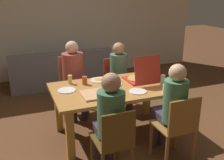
% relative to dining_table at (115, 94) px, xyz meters
% --- Properties ---
extents(ground_plane, '(20.00, 20.00, 0.00)m').
position_rel_dining_table_xyz_m(ground_plane, '(0.00, 0.00, -0.63)').
color(ground_plane, brown).
extents(back_wall, '(6.89, 0.12, 2.92)m').
position_rel_dining_table_xyz_m(back_wall, '(0.00, 3.14, 0.83)').
color(back_wall, silver).
rests_on(back_wall, ground).
extents(dining_table, '(1.75, 1.04, 0.74)m').
position_rel_dining_table_xyz_m(dining_table, '(0.00, 0.00, 0.00)').
color(dining_table, '#BB7D3B').
rests_on(dining_table, ground).
extents(chair_0, '(0.42, 0.45, 0.98)m').
position_rel_dining_table_xyz_m(chair_0, '(-0.39, 0.97, -0.11)').
color(chair_0, '#965B2D').
rests_on(chair_0, ground).
extents(person_0, '(0.35, 0.53, 1.27)m').
position_rel_dining_table_xyz_m(person_0, '(-0.39, 0.83, 0.12)').
color(person_0, '#342E4E').
rests_on(person_0, ground).
extents(chair_1, '(0.39, 0.45, 0.89)m').
position_rel_dining_table_xyz_m(chair_1, '(-0.39, -0.95, -0.13)').
color(chair_1, brown).
rests_on(chair_1, ground).
extents(person_1, '(0.30, 0.47, 1.25)m').
position_rel_dining_table_xyz_m(person_1, '(-0.39, -0.81, 0.11)').
color(person_1, '#3D2F3C').
rests_on(person_1, ground).
extents(chair_2, '(0.43, 0.43, 0.90)m').
position_rel_dining_table_xyz_m(chair_2, '(0.43, -0.93, -0.13)').
color(chair_2, olive).
rests_on(chair_2, ground).
extents(person_2, '(0.29, 0.53, 1.25)m').
position_rel_dining_table_xyz_m(person_2, '(0.43, -0.77, 0.10)').
color(person_2, '#3E2F45').
rests_on(person_2, ground).
extents(chair_3, '(0.43, 0.44, 0.87)m').
position_rel_dining_table_xyz_m(chair_3, '(0.43, 0.96, -0.13)').
color(chair_3, '#AB3119').
rests_on(chair_3, ground).
extents(person_3, '(0.31, 0.50, 1.19)m').
position_rel_dining_table_xyz_m(person_3, '(0.43, 0.82, 0.08)').
color(person_3, '#333137').
rests_on(person_3, ground).
extents(pizza_box_0, '(0.37, 0.37, 0.02)m').
position_rel_dining_table_xyz_m(pizza_box_0, '(-0.34, -0.19, 0.12)').
color(pizza_box_0, tan).
rests_on(pizza_box_0, dining_table).
extents(pizza_box_1, '(0.41, 0.49, 0.43)m').
position_rel_dining_table_xyz_m(pizza_box_1, '(0.46, 0.08, 0.17)').
color(pizza_box_1, red).
rests_on(pizza_box_1, dining_table).
extents(plate_0, '(0.26, 0.26, 0.01)m').
position_rel_dining_table_xyz_m(plate_0, '(0.02, 0.10, 0.12)').
color(plate_0, white).
rests_on(plate_0, dining_table).
extents(plate_1, '(0.26, 0.26, 0.03)m').
position_rel_dining_table_xyz_m(plate_1, '(-0.12, 0.35, 0.12)').
color(plate_1, white).
rests_on(plate_1, dining_table).
extents(plate_2, '(0.25, 0.25, 0.01)m').
position_rel_dining_table_xyz_m(plate_2, '(-0.66, 0.10, 0.12)').
color(plate_2, white).
rests_on(plate_2, dining_table).
extents(plate_3, '(0.24, 0.24, 0.01)m').
position_rel_dining_table_xyz_m(plate_3, '(0.22, -0.29, 0.12)').
color(plate_3, white).
rests_on(plate_3, dining_table).
extents(drinking_glass_0, '(0.07, 0.07, 0.11)m').
position_rel_dining_table_xyz_m(drinking_glass_0, '(0.56, -0.44, 0.17)').
color(drinking_glass_0, silver).
rests_on(drinking_glass_0, dining_table).
extents(drinking_glass_1, '(0.07, 0.07, 0.12)m').
position_rel_dining_table_xyz_m(drinking_glass_1, '(-0.36, 0.26, 0.17)').
color(drinking_glass_1, '#B04F27').
rests_on(drinking_glass_1, dining_table).
extents(drinking_glass_2, '(0.06, 0.06, 0.13)m').
position_rel_dining_table_xyz_m(drinking_glass_2, '(-0.55, 0.36, 0.18)').
color(drinking_glass_2, '#E5C063').
rests_on(drinking_glass_2, dining_table).
extents(drinking_glass_3, '(0.07, 0.07, 0.15)m').
position_rel_dining_table_xyz_m(drinking_glass_3, '(0.68, -0.17, 0.19)').
color(drinking_glass_3, silver).
rests_on(drinking_glass_3, dining_table).
extents(couch, '(2.16, 0.78, 0.82)m').
position_rel_dining_table_xyz_m(couch, '(-0.33, 2.38, -0.34)').
color(couch, slate).
rests_on(couch, ground).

